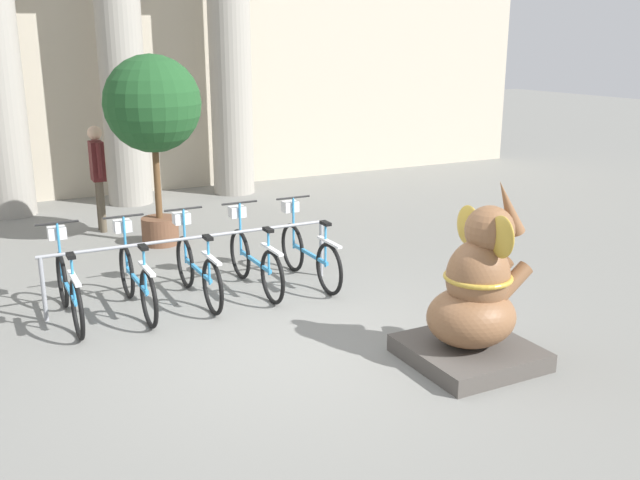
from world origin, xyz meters
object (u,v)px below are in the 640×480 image
object	(u,v)px
person_pedestrian	(98,168)
bicycle_1	(136,277)
bicycle_4	(308,252)
bicycle_0	(68,287)
bicycle_2	(197,267)
elephant_statue	(476,302)
bicycle_3	(254,259)
potted_tree	(153,110)

from	to	relation	value
person_pedestrian	bicycle_1	bearing A→B (deg)	-94.96
bicycle_4	person_pedestrian	size ratio (longest dim) A/B	1.00
bicycle_0	bicycle_2	xyz separation A→B (m)	(1.49, 0.02, 0.00)
bicycle_2	person_pedestrian	size ratio (longest dim) A/B	1.00
bicycle_1	bicycle_0	bearing A→B (deg)	177.98
bicycle_0	elephant_statue	xyz separation A→B (m)	(3.36, -2.89, 0.21)
bicycle_0	elephant_statue	size ratio (longest dim) A/B	0.95
bicycle_4	elephant_statue	bearing A→B (deg)	-82.60
bicycle_0	bicycle_4	bearing A→B (deg)	-0.07
bicycle_4	bicycle_1	bearing A→B (deg)	-179.42
bicycle_0	person_pedestrian	bearing A→B (deg)	74.29
bicycle_2	person_pedestrian	xyz separation A→B (m)	(-0.41, 3.83, 0.64)
elephant_statue	person_pedestrian	bearing A→B (deg)	108.68
bicycle_3	elephant_statue	distance (m)	3.14
bicycle_2	person_pedestrian	bearing A→B (deg)	96.13
bicycle_1	elephant_statue	size ratio (longest dim) A/B	0.95
bicycle_1	elephant_statue	xyz separation A→B (m)	(2.62, -2.87, 0.21)
person_pedestrian	bicycle_2	bearing A→B (deg)	-83.87
bicycle_4	elephant_statue	xyz separation A→B (m)	(0.38, -2.89, 0.21)
bicycle_0	person_pedestrian	world-z (taller)	person_pedestrian
person_pedestrian	elephant_statue	bearing A→B (deg)	-71.32
bicycle_1	person_pedestrian	world-z (taller)	person_pedestrian
bicycle_1	potted_tree	distance (m)	3.28
elephant_statue	bicycle_3	bearing A→B (deg)	110.99
potted_tree	bicycle_4	bearing A→B (deg)	-64.54
bicycle_2	bicycle_3	distance (m)	0.75
bicycle_4	person_pedestrian	bearing A→B (deg)	116.30
person_pedestrian	potted_tree	bearing A→B (deg)	-61.94
bicycle_2	bicycle_3	xyz separation A→B (m)	(0.75, 0.01, 0.00)
bicycle_0	bicycle_3	distance (m)	2.24
bicycle_4	potted_tree	xyz separation A→B (m)	(-1.25, 2.63, 1.66)
bicycle_1	person_pedestrian	distance (m)	3.95
bicycle_2	bicycle_4	distance (m)	1.49
bicycle_3	bicycle_0	bearing A→B (deg)	-179.19
bicycle_0	bicycle_4	xyz separation A→B (m)	(2.99, -0.00, 0.00)
bicycle_2	person_pedestrian	distance (m)	3.90
bicycle_3	bicycle_4	bearing A→B (deg)	-2.73
elephant_statue	potted_tree	xyz separation A→B (m)	(-1.63, 5.52, 1.45)
bicycle_1	person_pedestrian	bearing A→B (deg)	85.04
bicycle_2	elephant_statue	xyz separation A→B (m)	(1.87, -2.92, 0.21)
bicycle_3	person_pedestrian	bearing A→B (deg)	106.87
elephant_statue	bicycle_0	bearing A→B (deg)	139.30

